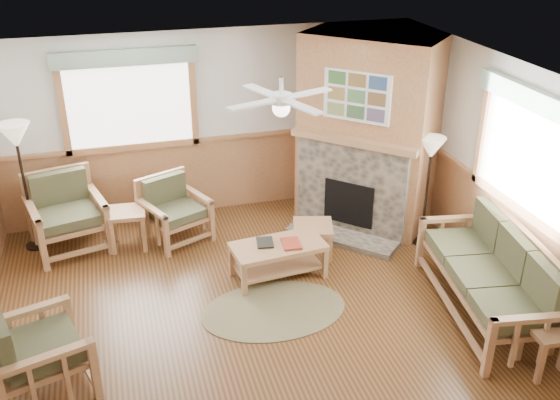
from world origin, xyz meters
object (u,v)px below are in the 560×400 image
object	(u,v)px
coffee_table	(278,260)
floor_lamp_left	(25,187)
armchair_back_left	(67,214)
end_table_chairs	(129,228)
end_table_sofa	(548,348)
armchair_left	(37,348)
armchair_back_right	(175,211)
sofa	(487,275)
footstool	(313,240)
floor_lamp_right	(427,192)

from	to	relation	value
coffee_table	floor_lamp_left	xyz separation A→B (m)	(-2.98, 1.61, 0.66)
armchair_back_left	end_table_chairs	xyz separation A→B (m)	(0.77, -0.16, -0.24)
end_table_sofa	floor_lamp_left	bearing A→B (deg)	141.97
armchair_left	armchair_back_right	bearing A→B (deg)	-48.51
coffee_table	floor_lamp_left	bearing A→B (deg)	145.66
end_table_chairs	end_table_sofa	size ratio (longest dim) A/B	1.08
sofa	footstool	bearing A→B (deg)	-130.94
sofa	end_table_chairs	xyz separation A→B (m)	(-3.79, 2.63, -0.23)
sofa	armchair_left	bearing A→B (deg)	-81.49
floor_lamp_left	armchair_back_right	bearing A→B (deg)	-9.20
armchair_back_right	end_table_sofa	size ratio (longest dim) A/B	1.74
sofa	floor_lamp_right	size ratio (longest dim) A/B	1.39
sofa	floor_lamp_right	world-z (taller)	floor_lamp_right
armchair_back_right	floor_lamp_right	size ratio (longest dim) A/B	0.56
armchair_back_left	coffee_table	xyz separation A→B (m)	(2.51, -1.44, -0.28)
end_table_chairs	floor_lamp_right	size ratio (longest dim) A/B	0.35
floor_lamp_left	footstool	bearing A→B (deg)	-18.97
end_table_chairs	floor_lamp_left	world-z (taller)	floor_lamp_left
end_table_sofa	floor_lamp_right	size ratio (longest dim) A/B	0.32
floor_lamp_right	floor_lamp_left	bearing A→B (deg)	165.26
sofa	end_table_chairs	size ratio (longest dim) A/B	4.00
armchair_back_left	armchair_left	size ratio (longest dim) A/B	1.04
end_table_chairs	armchair_left	bearing A→B (deg)	-110.65
armchair_back_left	footstool	world-z (taller)	armchair_back_left
armchair_back_left	floor_lamp_left	distance (m)	0.63
armchair_back_right	footstool	size ratio (longest dim) A/B	1.72
armchair_back_left	end_table_chairs	size ratio (longest dim) A/B	1.90
armchair_back_right	end_table_chairs	world-z (taller)	armchair_back_right
sofa	armchair_left	world-z (taller)	sofa
sofa	end_table_sofa	distance (m)	1.06
sofa	armchair_back_left	world-z (taller)	armchair_back_left
coffee_table	footstool	world-z (taller)	coffee_table
armchair_back_left	coffee_table	world-z (taller)	armchair_back_left
footstool	sofa	bearing A→B (deg)	-49.89
coffee_table	end_table_chairs	size ratio (longest dim) A/B	2.12
armchair_left	coffee_table	world-z (taller)	armchair_left
sofa	coffee_table	world-z (taller)	sofa
sofa	armchair_left	xyz separation A→B (m)	(-4.76, 0.04, -0.00)
coffee_table	end_table_sofa	bearing A→B (deg)	-54.08
sofa	armchair_back_left	bearing A→B (deg)	-112.54
end_table_sofa	armchair_back_left	bearing A→B (deg)	140.51
end_table_chairs	armchair_back_right	bearing A→B (deg)	2.88
end_table_sofa	floor_lamp_left	size ratio (longest dim) A/B	0.28
floor_lamp_left	end_table_chairs	bearing A→B (deg)	-15.19
sofa	armchair_back_left	distance (m)	5.34
coffee_table	floor_lamp_right	distance (m)	2.21
armchair_back_left	end_table_sofa	distance (m)	6.00
footstool	floor_lamp_right	distance (m)	1.64
end_table_sofa	armchair_left	bearing A→B (deg)	167.61
coffee_table	end_table_chairs	world-z (taller)	end_table_chairs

